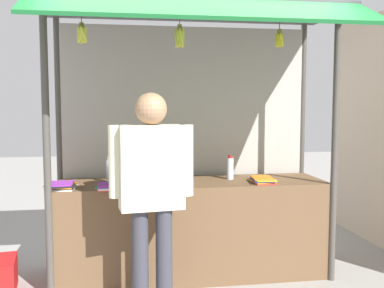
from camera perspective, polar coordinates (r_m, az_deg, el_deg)
The scene contains 15 objects.
ground_plane at distance 4.40m, azimuth -0.00°, elevation -16.27°, with size 20.00×20.00×0.00m, color gray.
stall_counter at distance 4.26m, azimuth -0.00°, elevation -10.70°, with size 2.48×0.66×0.89m, color brown.
stall_structure at distance 4.19m, azimuth -0.20°, elevation 6.27°, with size 2.68×1.48×2.81m.
water_bottle_right at distance 4.22m, azimuth -1.32°, elevation -2.63°, with size 0.09×0.09×0.32m.
water_bottle_back_right at distance 4.13m, azimuth -10.43°, elevation -3.37°, with size 0.07×0.07×0.24m.
water_bottle_far_left at distance 4.28m, azimuth 4.89°, elevation -3.08°, with size 0.06×0.06×0.23m.
water_bottle_rear_center at distance 4.16m, azimuth -8.96°, elevation -3.39°, with size 0.06×0.06×0.23m.
magazine_stack_front_right at distance 4.15m, azimuth 8.99°, elevation -4.55°, with size 0.22×0.29×0.05m.
magazine_stack_mid_right at distance 3.93m, azimuth -1.86°, elevation -4.82°, with size 0.23×0.30×0.08m.
magazine_stack_mid_left at distance 3.87m, azimuth -10.24°, elevation -5.33°, with size 0.26×0.28×0.04m.
magazine_stack_back_left at distance 3.95m, azimuth -16.43°, elevation -5.16°, with size 0.26×0.30×0.05m.
banana_bunch_rightmost at distance 3.67m, azimuth -13.89°, elevation 13.44°, with size 0.10×0.10×0.25m.
banana_bunch_inner_left at distance 3.69m, azimuth -1.60°, elevation 13.47°, with size 0.09×0.09×0.27m.
banana_bunch_leftmost at distance 3.88m, azimuth 11.09°, elevation 12.98°, with size 0.09×0.09×0.25m.
vendor_person at distance 3.42m, azimuth -5.19°, elevation -4.80°, with size 0.64×0.26×1.69m.
Camera 1 is at (-0.64, -4.05, 1.61)m, focal length 41.77 mm.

